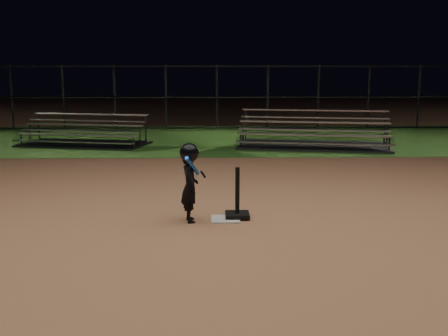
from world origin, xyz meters
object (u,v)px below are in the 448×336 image
at_px(home_plate, 225,219).
at_px(bleacher_left, 84,139).
at_px(bleacher_right, 313,140).
at_px(batting_tee, 237,208).
at_px(child_batter, 190,180).

height_order(home_plate, bleacher_left, bleacher_left).
height_order(bleacher_left, bleacher_right, bleacher_right).
distance_m(bleacher_left, bleacher_right, 7.11).
relative_size(batting_tee, bleacher_left, 0.19).
height_order(home_plate, batting_tee, batting_tee).
bearing_deg(bleacher_right, bleacher_left, -173.63).
bearing_deg(batting_tee, bleacher_right, 71.01).
xyz_separation_m(home_plate, bleacher_left, (-4.21, 8.49, 0.18)).
relative_size(home_plate, child_batter, 0.36).
xyz_separation_m(home_plate, batting_tee, (0.19, 0.10, 0.16)).
xyz_separation_m(child_batter, bleacher_right, (3.44, 7.99, -0.43)).
bearing_deg(bleacher_left, child_batter, -54.36).
distance_m(batting_tee, bleacher_right, 8.27).
xyz_separation_m(home_plate, bleacher_right, (2.88, 7.92, 0.22)).
relative_size(batting_tee, bleacher_right, 0.17).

